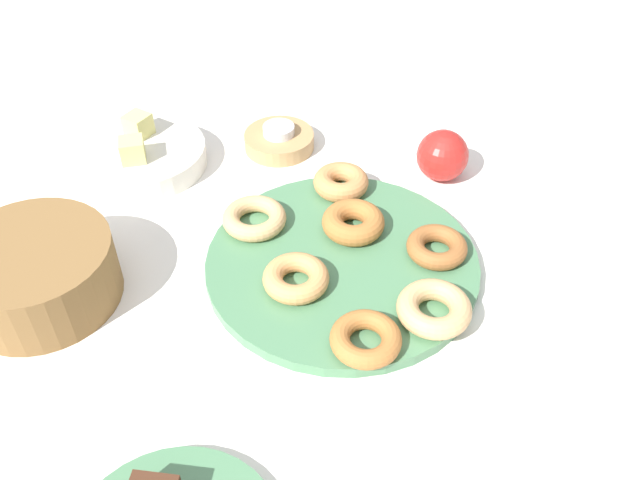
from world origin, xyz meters
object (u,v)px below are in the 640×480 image
fruit_bowl (144,156)px  melon_chunk_right (138,125)px  tealight (279,130)px  donut_4 (434,309)px  donut_5 (254,218)px  donut_0 (353,222)px  donut_6 (437,247)px  melon_chunk_left (132,150)px  donut_1 (296,278)px  donut_2 (366,339)px  donut_3 (341,182)px  candle_holder (279,141)px  donut_plate (342,263)px  apple (442,155)px  basket (36,273)px

fruit_bowl → melon_chunk_right: melon_chunk_right is taller
tealight → fruit_bowl: bearing=111.3°
donut_4 → donut_5: 0.29m
donut_0 → melon_chunk_right: melon_chunk_right is taller
donut_6 → melon_chunk_left: size_ratio=2.28×
donut_1 → fruit_bowl: size_ratio=0.43×
donut_0 → donut_4: donut_0 is taller
donut_2 → donut_3: bearing=12.1°
candle_holder → melon_chunk_left: bearing=119.2°
melon_chunk_left → donut_5: bearing=-116.2°
donut_1 → donut_5: bearing=35.2°
donut_5 → melon_chunk_left: bearing=63.8°
donut_3 → donut_5: 0.15m
donut_plate → donut_3: donut_3 is taller
donut_6 → donut_4: bearing=178.8°
donut_0 → melon_chunk_left: (0.10, 0.35, 0.02)m
donut_1 → candle_holder: bearing=14.2°
donut_4 → apple: apple is taller
donut_0 → donut_6: donut_0 is taller
donut_2 → tealight: tealight is taller
candle_holder → melon_chunk_left: melon_chunk_left is taller
donut_2 → melon_chunk_left: bearing=52.1°
donut_2 → donut_4: donut_4 is taller
candle_holder → melon_chunk_left: (-0.11, 0.20, 0.04)m
donut_3 → candle_holder: 0.17m
donut_3 → fruit_bowl: donut_3 is taller
donut_6 → tealight: tealight is taller
donut_3 → candle_holder: size_ratio=0.72×
donut_0 → donut_3: 0.09m
apple → basket: bearing=123.2°
donut_1 → donut_2: size_ratio=1.01×
donut_0 → donut_1: 0.13m
donut_6 → donut_3: bearing=49.7°
candle_holder → donut_4: bearing=-144.1°
donut_plate → candle_holder: 0.30m
donut_5 → apple: apple is taller
donut_1 → candle_holder: (0.33, 0.08, -0.02)m
melon_chunk_right → apple: size_ratio=0.45×
donut_1 → donut_6: 0.20m
donut_2 → donut_plate: bearing=16.9°
tealight → donut_5: bearing=-178.6°
donut_4 → donut_5: size_ratio=1.02×
donut_plate → donut_5: 0.14m
donut_1 → melon_chunk_left: size_ratio=2.38×
donut_plate → melon_chunk_left: (0.16, 0.34, 0.05)m
donut_1 → donut_0: bearing=-27.7°
candle_holder → tealight: size_ratio=2.22×
donut_6 → candle_holder: donut_6 is taller
donut_3 → basket: bearing=125.4°
donut_plate → donut_1: donut_1 is taller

